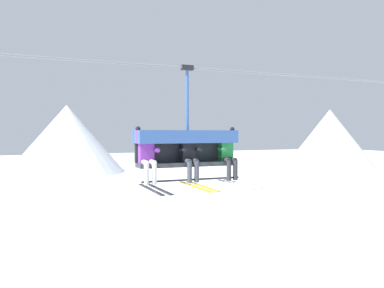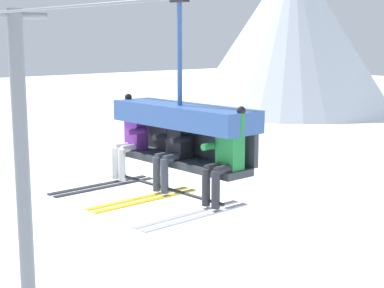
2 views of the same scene
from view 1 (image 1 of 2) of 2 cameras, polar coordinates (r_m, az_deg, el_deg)
name	(u,v)px [view 1 (image 1 of 2)]	position (r m, az deg, el deg)	size (l,w,h in m)	color
mountain_peak_central	(67,139)	(59.05, -18.51, 0.75)	(17.01, 17.01, 10.12)	white
mountain_peak_east	(330,139)	(67.11, 20.24, 0.73)	(14.87, 14.87, 9.88)	white
lift_cable	(257,73)	(9.80, 9.95, 10.64)	(19.16, 0.05, 0.05)	slate
chairlift_chair	(186,142)	(8.88, -0.90, 0.24)	(2.44, 0.74, 2.68)	#33383D
skier_purple	(147,156)	(8.37, -6.80, -1.76)	(0.48, 1.70, 1.34)	purple
skier_black	(190,155)	(8.69, -0.37, -1.75)	(0.46, 1.70, 1.23)	black
skier_green	(228,154)	(9.12, 5.50, -1.47)	(0.48, 1.70, 1.34)	#23843D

